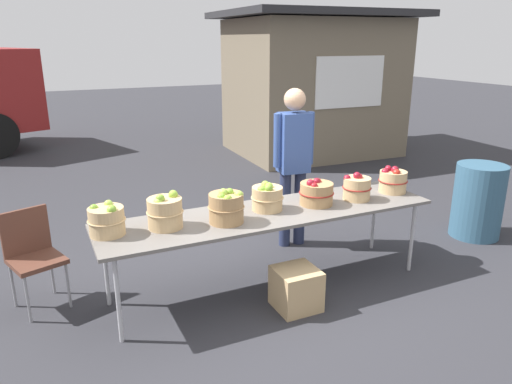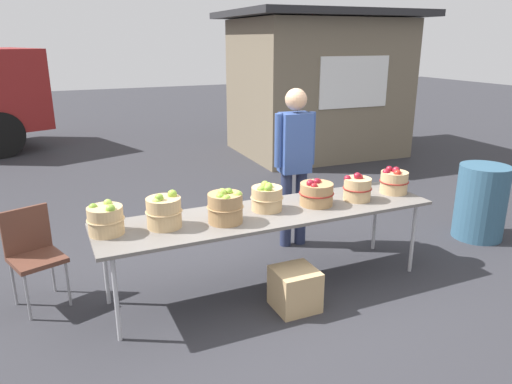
{
  "view_description": "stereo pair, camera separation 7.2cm",
  "coord_description": "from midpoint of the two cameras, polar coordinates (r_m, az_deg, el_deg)",
  "views": [
    {
      "loc": [
        -1.85,
        -3.66,
        2.24
      ],
      "look_at": [
        0.0,
        0.3,
        0.85
      ],
      "focal_mm": 33.95,
      "sensor_mm": 36.0,
      "label": 1
    },
    {
      "loc": [
        -1.79,
        -3.69,
        2.24
      ],
      "look_at": [
        0.0,
        0.3,
        0.85
      ],
      "focal_mm": 33.95,
      "sensor_mm": 36.0,
      "label": 2
    }
  ],
  "objects": [
    {
      "name": "apple_basket_green_0",
      "position": [
        4.01,
        -16.79,
        -3.12
      ],
      "size": [
        0.3,
        0.3,
        0.27
      ],
      "color": "tan",
      "rests_on": "market_table"
    },
    {
      "name": "vendor_adult",
      "position": [
        5.25,
        4.96,
        4.25
      ],
      "size": [
        0.46,
        0.26,
        1.75
      ],
      "rotation": [
        0.0,
        0.0,
        3.05
      ],
      "color": "#262D4C",
      "rests_on": "ground"
    },
    {
      "name": "market_table",
      "position": [
        4.38,
        2.08,
        -2.76
      ],
      "size": [
        3.1,
        0.76,
        0.75
      ],
      "color": "slate",
      "rests_on": "ground"
    },
    {
      "name": "folding_chair",
      "position": [
        4.59,
        -24.37,
        -6.19
      ],
      "size": [
        0.51,
        0.51,
        0.86
      ],
      "rotation": [
        0.0,
        0.0,
        0.34
      ],
      "color": "brown",
      "rests_on": "ground"
    },
    {
      "name": "apple_basket_green_1",
      "position": [
        4.04,
        -10.3,
        -2.27
      ],
      "size": [
        0.3,
        0.3,
        0.31
      ],
      "color": "tan",
      "rests_on": "market_table"
    },
    {
      "name": "apple_basket_red_1",
      "position": [
        4.76,
        12.26,
        0.46
      ],
      "size": [
        0.28,
        0.28,
        0.28
      ],
      "color": "tan",
      "rests_on": "market_table"
    },
    {
      "name": "produce_crate",
      "position": [
        4.27,
        5.09,
        -11.3
      ],
      "size": [
        0.36,
        0.36,
        0.36
      ],
      "primitive_type": "cube",
      "color": "tan",
      "rests_on": "ground"
    },
    {
      "name": "apple_basket_green_3",
      "position": [
        4.37,
        1.72,
        -0.63
      ],
      "size": [
        0.3,
        0.3,
        0.27
      ],
      "color": "tan",
      "rests_on": "market_table"
    },
    {
      "name": "apple_basket_green_2",
      "position": [
        4.08,
        -3.12,
        -1.77
      ],
      "size": [
        0.31,
        0.31,
        0.3
      ],
      "color": "#A87F51",
      "rests_on": "market_table"
    },
    {
      "name": "trash_barrel",
      "position": [
        6.19,
        25.28,
        -1.08
      ],
      "size": [
        0.56,
        0.56,
        0.87
      ],
      "primitive_type": "cylinder",
      "color": "#335972",
      "rests_on": "ground"
    },
    {
      "name": "apple_basket_red_0",
      "position": [
        4.55,
        7.57,
        -0.15
      ],
      "size": [
        0.33,
        0.33,
        0.26
      ],
      "color": "#A87F51",
      "rests_on": "market_table"
    },
    {
      "name": "food_kiosk",
      "position": [
        9.98,
        7.4,
        12.58
      ],
      "size": [
        3.59,
        3.01,
        2.74
      ],
      "rotation": [
        0.0,
        0.0,
        -0.03
      ],
      "color": "#726651",
      "rests_on": "ground"
    },
    {
      "name": "apple_basket_red_2",
      "position": [
        5.06,
        16.35,
        1.26
      ],
      "size": [
        0.29,
        0.29,
        0.27
      ],
      "color": "tan",
      "rests_on": "market_table"
    },
    {
      "name": "ground_plane",
      "position": [
        4.68,
        1.98,
        -11.01
      ],
      "size": [
        40.0,
        40.0,
        0.0
      ],
      "primitive_type": "plane",
      "color": "#2D2D33"
    }
  ]
}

